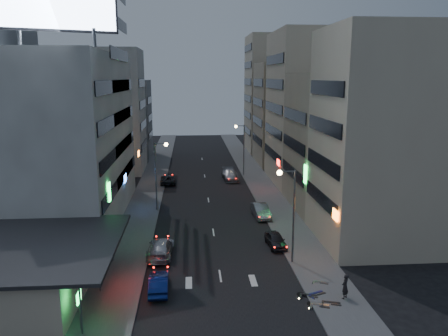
{
  "coord_description": "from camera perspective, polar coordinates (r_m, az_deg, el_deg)",
  "views": [
    {
      "loc": [
        -2.21,
        -28.23,
        15.56
      ],
      "look_at": [
        1.36,
        17.57,
        5.96
      ],
      "focal_mm": 35.0,
      "sensor_mm": 36.0,
      "label": 1
    }
  ],
  "objects": [
    {
      "name": "road_car_blue",
      "position": [
        33.65,
        -8.52,
        -14.62
      ],
      "size": [
        1.5,
        4.03,
        1.31
      ],
      "primitive_type": "imported",
      "rotation": [
        0.0,
        0.0,
        3.17
      ],
      "color": "navy",
      "rests_on": "ground"
    },
    {
      "name": "parked_car_right_mid",
      "position": [
        49.73,
        4.8,
        -5.57
      ],
      "size": [
        1.89,
        4.6,
        1.48
      ],
      "primitive_type": "imported",
      "rotation": [
        0.0,
        0.0,
        0.07
      ],
      "color": "#929499",
      "rests_on": "ground"
    },
    {
      "name": "white_building",
      "position": [
        50.87,
        -21.37,
        3.58
      ],
      "size": [
        14.0,
        24.0,
        18.0
      ],
      "primitive_type": "cube",
      "color": "silver",
      "rests_on": "ground"
    },
    {
      "name": "shophouse_far",
      "position": [
        65.69,
        10.83,
        7.62
      ],
      "size": [
        10.0,
        14.0,
        22.0
      ],
      "primitive_type": "cube",
      "color": "#BCAE94",
      "rests_on": "ground"
    },
    {
      "name": "scooter_blue",
      "position": [
        33.95,
        12.62,
        -14.41
      ],
      "size": [
        1.39,
        2.09,
        1.21
      ],
      "primitive_type": null,
      "rotation": [
        0.0,
        0.0,
        1.97
      ],
      "color": "navy",
      "rests_on": "sidewalk_right"
    },
    {
      "name": "person",
      "position": [
        33.12,
        15.53,
        -14.68
      ],
      "size": [
        0.78,
        0.78,
        1.82
      ],
      "primitive_type": "imported",
      "rotation": [
        0.0,
        0.0,
        3.92
      ],
      "color": "black",
      "rests_on": "sidewalk_right"
    },
    {
      "name": "street_lamp_right_near",
      "position": [
        36.63,
        8.54,
        -4.49
      ],
      "size": [
        1.6,
        0.44,
        8.02
      ],
      "color": "#595B60",
      "rests_on": "sidewalk_right"
    },
    {
      "name": "far_left_b",
      "position": [
        87.7,
        -13.57,
        6.21
      ],
      "size": [
        12.0,
        10.0,
        15.0
      ],
      "primitive_type": "cube",
      "color": "slate",
      "rests_on": "ground"
    },
    {
      "name": "scooter_black_b",
      "position": [
        33.28,
        12.2,
        -15.02
      ],
      "size": [
        1.13,
        1.96,
        1.14
      ],
      "primitive_type": null,
      "rotation": [
        0.0,
        0.0,
        1.28
      ],
      "color": "black",
      "rests_on": "sidewalk_right"
    },
    {
      "name": "shophouse_mid",
      "position": [
        53.79,
        14.83,
        3.33
      ],
      "size": [
        11.0,
        12.0,
        16.0
      ],
      "primitive_type": "cube",
      "color": "tan",
      "rests_on": "ground"
    },
    {
      "name": "far_right_a",
      "position": [
        80.48,
        8.33,
        7.01
      ],
      "size": [
        11.0,
        12.0,
        18.0
      ],
      "primitive_type": "cube",
      "color": "tan",
      "rests_on": "ground"
    },
    {
      "name": "scooter_silver_a",
      "position": [
        32.16,
        13.67,
        -16.07
      ],
      "size": [
        1.24,
        2.01,
        1.16
      ],
      "primitive_type": null,
      "rotation": [
        0.0,
        0.0,
        1.23
      ],
      "color": "gray",
      "rests_on": "sidewalk_right"
    },
    {
      "name": "road_car_silver",
      "position": [
        39.59,
        -8.31,
        -10.28
      ],
      "size": [
        2.35,
        5.3,
        1.51
      ],
      "primitive_type": "imported",
      "rotation": [
        0.0,
        0.0,
        3.1
      ],
      "color": "#AEAFB7",
      "rests_on": "ground"
    },
    {
      "name": "far_left_a",
      "position": [
        74.63,
        -14.82,
        7.15
      ],
      "size": [
        11.0,
        10.0,
        20.0
      ],
      "primitive_type": "cube",
      "color": "silver",
      "rests_on": "ground"
    },
    {
      "name": "far_right_b",
      "position": [
        94.08,
        6.8,
        9.56
      ],
      "size": [
        12.0,
        12.0,
        24.0
      ],
      "primitive_type": "cube",
      "color": "#BCAE94",
      "rests_on": "ground"
    },
    {
      "name": "sidewalk_left",
      "position": [
        60.53,
        -9.82,
        -3.21
      ],
      "size": [
        4.0,
        120.0,
        0.12
      ],
      "primitive_type": "cube",
      "color": "#4C4C4F",
      "rests_on": "ground"
    },
    {
      "name": "billboard",
      "position": [
        40.16,
        -21.29,
        19.78
      ],
      "size": [
        9.52,
        3.75,
        6.2
      ],
      "rotation": [
        0.0,
        0.0,
        0.35
      ],
      "color": "#595B60",
      "rests_on": "white_building"
    },
    {
      "name": "parked_car_right_far",
      "position": [
        67.1,
        0.85,
        -0.9
      ],
      "size": [
        2.63,
        5.66,
        1.6
      ],
      "primitive_type": "imported",
      "rotation": [
        0.0,
        0.0,
        0.07
      ],
      "color": "gray",
      "rests_on": "ground"
    },
    {
      "name": "sidewalk_right",
      "position": [
        61.12,
        5.31,
        -2.94
      ],
      "size": [
        4.0,
        120.0,
        0.12
      ],
      "primitive_type": "cube",
      "color": "#4C4C4F",
      "rests_on": "ground"
    },
    {
      "name": "ground",
      "position": [
        32.31,
        0.01,
        -16.98
      ],
      "size": [
        180.0,
        180.0,
        0.0
      ],
      "primitive_type": "plane",
      "color": "black",
      "rests_on": "ground"
    },
    {
      "name": "street_lamp_left",
      "position": [
        51.39,
        -8.49,
        0.23
      ],
      "size": [
        1.6,
        0.44,
        8.02
      ],
      "color": "#595B60",
      "rests_on": "sidewalk_left"
    },
    {
      "name": "street_lamp_right_far",
      "position": [
        69.46,
        2.3,
        3.36
      ],
      "size": [
        1.6,
        0.44,
        8.02
      ],
      "color": "#595B60",
      "rests_on": "sidewalk_right"
    },
    {
      "name": "parked_car_left",
      "position": [
        65.32,
        -7.32,
        -1.48
      ],
      "size": [
        2.36,
        4.79,
        1.31
      ],
      "primitive_type": "imported",
      "rotation": [
        0.0,
        0.0,
        3.18
      ],
      "color": "#232328",
      "rests_on": "ground"
    },
    {
      "name": "food_court",
      "position": [
        35.14,
        -24.05,
        -12.0
      ],
      "size": [
        11.0,
        13.0,
        3.88
      ],
      "color": "#BCAE94",
      "rests_on": "ground"
    },
    {
      "name": "scooter_silver_b",
      "position": [
        35.33,
        13.52,
        -13.54
      ],
      "size": [
        1.17,
        1.75,
        1.02
      ],
      "primitive_type": null,
      "rotation": [
        0.0,
        0.0,
        1.16
      ],
      "color": "#9FA2A7",
      "rests_on": "sidewalk_right"
    },
    {
      "name": "scooter_black_a",
      "position": [
        32.65,
        15.06,
        -15.7
      ],
      "size": [
        1.17,
        2.02,
        1.17
      ],
      "primitive_type": null,
      "rotation": [
        0.0,
        0.0,
        1.27
      ],
      "color": "black",
      "rests_on": "sidewalk_right"
    },
    {
      "name": "parked_car_right_near",
      "position": [
        41.55,
        6.77,
        -9.33
      ],
      "size": [
        1.77,
        3.86,
        1.28
      ],
      "primitive_type": "imported",
      "rotation": [
        0.0,
        0.0,
        0.07
      ],
      "color": "#29292E",
      "rests_on": "ground"
    },
    {
      "name": "shophouse_near",
      "position": [
        42.74,
        19.36,
        3.66
      ],
      "size": [
        10.0,
        11.0,
        20.0
      ],
      "primitive_type": "cube",
      "color": "#BCAE94",
      "rests_on": "ground"
    }
  ]
}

